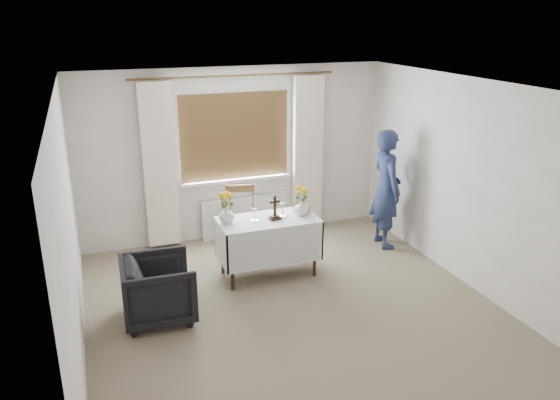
# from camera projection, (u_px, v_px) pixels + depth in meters

# --- Properties ---
(ground) EXTENTS (5.00, 5.00, 0.00)m
(ground) POSITION_uv_depth(u_px,v_px,m) (298.00, 315.00, 6.09)
(ground) COLOR #83755A
(ground) RESTS_ON ground
(altar_table) EXTENTS (1.24, 0.64, 0.76)m
(altar_table) POSITION_uv_depth(u_px,v_px,m) (268.00, 247.00, 6.91)
(altar_table) COLOR white
(altar_table) RESTS_ON ground
(wooden_chair) EXTENTS (0.52, 0.52, 0.94)m
(wooden_chair) POSITION_uv_depth(u_px,v_px,m) (241.00, 221.00, 7.54)
(wooden_chair) COLOR brown
(wooden_chair) RESTS_ON ground
(armchair) EXTENTS (0.79, 0.77, 0.70)m
(armchair) POSITION_uv_depth(u_px,v_px,m) (159.00, 289.00, 5.92)
(armchair) COLOR black
(armchair) RESTS_ON ground
(person) EXTENTS (0.46, 0.65, 1.69)m
(person) POSITION_uv_depth(u_px,v_px,m) (386.00, 189.00, 7.67)
(person) COLOR navy
(person) RESTS_ON ground
(radiator) EXTENTS (1.10, 0.10, 0.60)m
(radiator) POSITION_uv_depth(u_px,v_px,m) (238.00, 217.00, 8.14)
(radiator) COLOR silver
(radiator) RESTS_ON ground
(wooden_cross) EXTENTS (0.16, 0.12, 0.31)m
(wooden_cross) POSITION_uv_depth(u_px,v_px,m) (275.00, 208.00, 6.73)
(wooden_cross) COLOR black
(wooden_cross) RESTS_ON altar_table
(candlestick_left) EXTENTS (0.12, 0.12, 0.33)m
(candlestick_left) POSITION_uv_depth(u_px,v_px,m) (254.00, 208.00, 6.67)
(candlestick_left) COLOR silver
(candlestick_left) RESTS_ON altar_table
(candlestick_right) EXTENTS (0.14, 0.14, 0.37)m
(candlestick_right) POSITION_uv_depth(u_px,v_px,m) (283.00, 203.00, 6.80)
(candlestick_right) COLOR silver
(candlestick_right) RESTS_ON altar_table
(flower_vase_left) EXTENTS (0.23, 0.23, 0.21)m
(flower_vase_left) POSITION_uv_depth(u_px,v_px,m) (227.00, 215.00, 6.64)
(flower_vase_left) COLOR silver
(flower_vase_left) RESTS_ON altar_table
(flower_vase_right) EXTENTS (0.23, 0.23, 0.19)m
(flower_vase_right) POSITION_uv_depth(u_px,v_px,m) (302.00, 208.00, 6.90)
(flower_vase_right) COLOR silver
(flower_vase_right) RESTS_ON altar_table
(wicker_basket) EXTENTS (0.29, 0.29, 0.08)m
(wicker_basket) POSITION_uv_depth(u_px,v_px,m) (301.00, 208.00, 7.05)
(wicker_basket) COLOR olive
(wicker_basket) RESTS_ON altar_table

